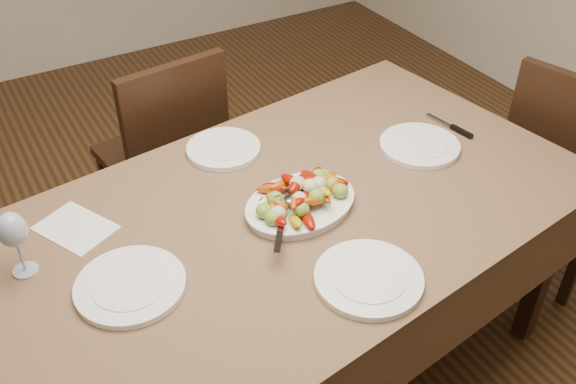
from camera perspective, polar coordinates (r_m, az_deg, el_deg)
The scene contains 13 objects.
dining_table at distance 2.14m, azimuth -0.00°, elevation -9.38°, with size 1.84×1.04×0.76m, color brown.
chair_far at distance 2.66m, azimuth -11.30°, elevation 3.27°, with size 0.42×0.42×0.95m, color black, non-canonical shape.
chair_right at distance 2.76m, azimuth 23.80°, elevation 1.80°, with size 0.42×0.42×0.95m, color black, non-canonical shape.
serving_platter at distance 1.87m, azimuth 1.10°, elevation -1.23°, with size 0.34×0.25×0.02m, color white.
roasted_vegetables at distance 1.84m, azimuth 1.13°, elevation 0.15°, with size 0.28×0.19×0.09m, color #810C02, non-canonical shape.
serving_spoon at distance 1.80m, azimuth 0.25°, elevation -1.71°, with size 0.28×0.06×0.03m, color #9EA0A8, non-canonical shape.
plate_left at distance 1.69m, azimuth -13.83°, elevation -8.09°, with size 0.28×0.28×0.02m, color white.
plate_right at distance 2.18m, azimuth 11.61°, elevation 4.04°, with size 0.26×0.26×0.02m, color white.
plate_far at distance 2.13m, azimuth -5.76°, elevation 3.82°, with size 0.24×0.24×0.02m, color white.
plate_near at distance 1.67m, azimuth 7.17°, elevation -7.65°, with size 0.28×0.28×0.02m, color white.
wine_glass at distance 1.76m, azimuth -23.03°, elevation -4.12°, with size 0.08×0.08×0.20m, color #8C99A5, non-canonical shape.
menu_card at distance 1.91m, azimuth -18.37°, elevation -3.04°, with size 0.15×0.21×0.00m, color silver.
table_knife at distance 2.31m, azimuth 14.30°, elevation 5.62°, with size 0.02×0.20×0.01m, color #9EA0A8, non-canonical shape.
Camera 1 is at (-0.52, -1.10, 1.95)m, focal length 40.00 mm.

